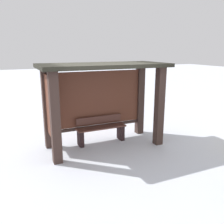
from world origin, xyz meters
TOP-DOWN VIEW (x-y plane):
  - ground_plane at (0.00, 0.00)m, footprint 60.00×60.00m
  - bus_shelter at (-0.08, 0.15)m, footprint 3.46×1.58m
  - bench_left_inside at (0.00, 0.27)m, footprint 1.49×0.37m

SIDE VIEW (x-z plane):
  - ground_plane at x=0.00m, z-range 0.00..0.00m
  - bench_left_inside at x=0.00m, z-range 0.00..0.78m
  - bus_shelter at x=-0.08m, z-range 0.45..2.80m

